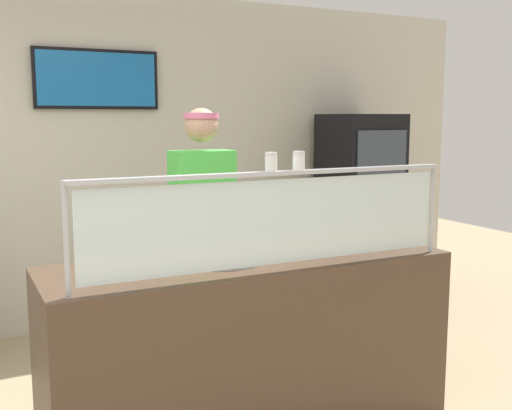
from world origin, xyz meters
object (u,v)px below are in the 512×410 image
(parmesan_shaker, at_px, (271,163))
(worker_figure, at_px, (204,229))
(pepper_flake_shaker, at_px, (299,162))
(drink_fridge, at_px, (359,209))
(pizza_tray, at_px, (221,258))
(pizza_server, at_px, (216,255))

(parmesan_shaker, distance_m, worker_figure, 1.06)
(pepper_flake_shaker, height_order, worker_figure, worker_figure)
(parmesan_shaker, height_order, pepper_flake_shaker, pepper_flake_shaker)
(parmesan_shaker, bearing_deg, drink_fridge, 44.94)
(pizza_tray, relative_size, worker_figure, 0.26)
(pizza_tray, distance_m, worker_figure, 0.64)
(pizza_tray, xyz_separation_m, pizza_server, (-0.04, -0.02, 0.02))
(worker_figure, height_order, drink_fridge, worker_figure)
(pizza_server, height_order, parmesan_shaker, parmesan_shaker)
(pepper_flake_shaker, bearing_deg, pizza_server, 135.34)
(worker_figure, xyz_separation_m, drink_fridge, (1.95, 1.02, -0.14))
(pizza_tray, bearing_deg, pepper_flake_shaker, -50.16)
(pizza_server, distance_m, parmesan_shaker, 0.61)
(pizza_tray, relative_size, pizza_server, 1.65)
(pizza_server, distance_m, pepper_flake_shaker, 0.66)
(pizza_tray, xyz_separation_m, pepper_flake_shaker, (0.28, -0.33, 0.52))
(pizza_server, bearing_deg, drink_fridge, 23.75)
(parmesan_shaker, relative_size, pepper_flake_shaker, 0.99)
(pizza_tray, relative_size, pepper_flake_shaker, 4.96)
(pizza_tray, xyz_separation_m, worker_figure, (0.15, 0.62, 0.04))
(worker_figure, relative_size, drink_fridge, 1.02)
(pizza_tray, distance_m, pepper_flake_shaker, 0.67)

